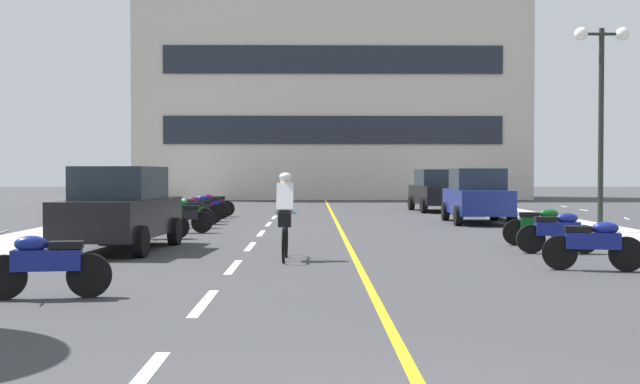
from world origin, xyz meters
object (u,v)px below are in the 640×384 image
(motorcycle_4, at_px, (558,231))
(motorcycle_10, at_px, (199,208))
(motorcycle_7, at_px, (182,216))
(motorcycle_11, at_px, (207,206))
(street_lamp_mid, at_px, (601,83))
(motorcycle_9, at_px, (195,210))
(parked_car_far, at_px, (437,190))
(parked_car_near, at_px, (120,208))
(motorcycle_3, at_px, (594,243))
(motorcycle_8, at_px, (187,212))
(motorcycle_12, at_px, (212,204))
(motorcycle_5, at_px, (540,225))
(cyclist_rider, at_px, (285,214))
(motorcycle_2, at_px, (46,264))
(parked_car_mid, at_px, (477,196))
(motorcycle_6, at_px, (155,220))

(motorcycle_4, bearing_deg, motorcycle_10, 129.06)
(motorcycle_10, bearing_deg, motorcycle_7, -87.44)
(motorcycle_11, bearing_deg, street_lamp_mid, -35.72)
(motorcycle_9, xyz_separation_m, motorcycle_11, (-0.04, 3.49, 0.00))
(street_lamp_mid, bearing_deg, parked_car_far, 99.55)
(parked_car_near, relative_size, motorcycle_9, 2.62)
(motorcycle_3, distance_m, motorcycle_8, 13.86)
(motorcycle_7, bearing_deg, street_lamp_mid, -5.57)
(motorcycle_12, bearing_deg, motorcycle_5, -53.95)
(motorcycle_9, bearing_deg, parked_car_far, 43.47)
(parked_car_far, height_order, cyclist_rider, parked_car_far)
(street_lamp_mid, relative_size, motorcycle_11, 3.19)
(motorcycle_8, xyz_separation_m, cyclist_rider, (3.27, -9.01, 0.41))
(parked_car_far, bearing_deg, motorcycle_12, -157.50)
(motorcycle_7, height_order, motorcycle_10, same)
(motorcycle_3, bearing_deg, motorcycle_11, 118.56)
(motorcycle_8, height_order, motorcycle_10, same)
(parked_car_near, xyz_separation_m, motorcycle_7, (0.52, 5.03, -0.44))
(motorcycle_3, bearing_deg, motorcycle_5, 84.70)
(motorcycle_2, height_order, motorcycle_12, same)
(motorcycle_7, xyz_separation_m, motorcycle_8, (-0.16, 2.09, 0.00))
(parked_car_mid, distance_m, motorcycle_9, 9.34)
(motorcycle_5, relative_size, motorcycle_11, 1.00)
(parked_car_far, xyz_separation_m, cyclist_rider, (-5.94, -19.34, -0.03))
(motorcycle_5, bearing_deg, motorcycle_8, 146.45)
(motorcycle_8, relative_size, motorcycle_10, 1.00)
(motorcycle_11, bearing_deg, motorcycle_8, -89.56)
(motorcycle_10, bearing_deg, motorcycle_11, 88.90)
(parked_car_mid, distance_m, motorcycle_6, 11.45)
(motorcycle_3, bearing_deg, motorcycle_12, 116.55)
(parked_car_near, distance_m, parked_car_far, 19.90)
(motorcycle_7, bearing_deg, cyclist_rider, -65.85)
(motorcycle_2, relative_size, cyclist_rider, 0.96)
(street_lamp_mid, height_order, motorcycle_12, street_lamp_mid)
(motorcycle_2, bearing_deg, motorcycle_11, 90.77)
(parked_car_near, distance_m, motorcycle_11, 12.22)
(parked_car_far, relative_size, motorcycle_2, 2.54)
(parked_car_near, relative_size, motorcycle_4, 2.53)
(motorcycle_5, distance_m, motorcycle_11, 14.38)
(motorcycle_2, distance_m, motorcycle_6, 9.75)
(motorcycle_3, distance_m, motorcycle_10, 16.54)
(motorcycle_7, xyz_separation_m, motorcycle_10, (-0.24, 5.30, 0.00))
(street_lamp_mid, xyz_separation_m, cyclist_rider, (-8.21, -5.82, -3.17))
(motorcycle_10, distance_m, cyclist_rider, 12.68)
(motorcycle_3, bearing_deg, parked_car_far, 88.45)
(motorcycle_2, bearing_deg, motorcycle_9, 90.78)
(motorcycle_4, distance_m, motorcycle_5, 1.86)
(parked_car_mid, xyz_separation_m, parked_car_far, (-0.10, 8.03, 0.00))
(parked_car_far, height_order, motorcycle_9, parked_car_far)
(motorcycle_8, bearing_deg, motorcycle_12, 90.28)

